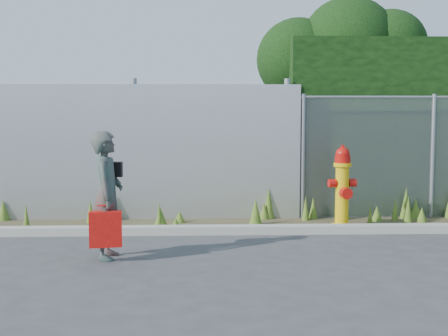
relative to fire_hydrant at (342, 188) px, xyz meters
The scene contains 8 objects.
ground 2.71m from the fire_hydrant, 125.06° to the right, with size 80.00×80.00×0.00m, color #373739.
curb 1.65m from the fire_hydrant, 166.64° to the right, with size 16.00×0.22×0.12m, color gray.
weed_strip 0.95m from the fire_hydrant, 152.92° to the left, with size 16.00×1.30×0.55m.
corrugated_fence 4.86m from the fire_hydrant, 169.91° to the left, with size 8.50×0.21×2.30m.
fire_hydrant is the anchor object (origin of this frame).
woman 3.72m from the fire_hydrant, 151.51° to the right, with size 0.56×0.37×1.54m, color #106A5D.
red_tote_bag 3.82m from the fire_hydrant, 148.60° to the right, with size 0.38×0.14×0.50m.
black_shoulder_bag 3.64m from the fire_hydrant, 153.13° to the right, with size 0.25×0.10×0.18m.
Camera 1 is at (-0.62, -7.10, 1.81)m, focal length 50.00 mm.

